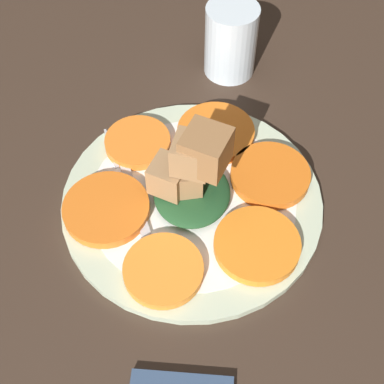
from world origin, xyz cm
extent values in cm
cube|color=#38281E|center=(0.00, 0.00, 1.00)|extent=(120.00, 120.00, 2.00)
cylinder|color=beige|center=(0.00, 0.00, 2.50)|extent=(29.82, 29.82, 1.00)
cylinder|color=white|center=(0.00, 0.00, 2.55)|extent=(23.85, 23.85, 1.00)
cylinder|color=orange|center=(-7.25, -7.21, 3.67)|extent=(8.01, 8.01, 1.15)
cylinder|color=orange|center=(2.70, -9.38, 3.67)|extent=(9.70, 9.70, 1.15)
cylinder|color=orange|center=(9.79, -2.20, 3.67)|extent=(8.38, 8.38, 1.15)
cylinder|color=orange|center=(6.04, 7.41, 3.67)|extent=(9.27, 9.27, 1.15)
cylinder|color=orange|center=(-3.47, 8.88, 3.67)|extent=(9.29, 9.29, 1.15)
cylinder|color=orange|center=(-9.57, 2.21, 3.67)|extent=(9.58, 9.58, 1.15)
ellipsoid|color=#1E4723|center=(0.00, 0.00, 3.99)|extent=(9.67, 8.70, 1.78)
cube|color=#9E754C|center=(-0.47, -0.71, 6.55)|extent=(4.00, 4.00, 3.33)
cube|color=#9E754C|center=(0.03, -2.52, 6.77)|extent=(4.84, 4.84, 3.77)
cube|color=#9E754C|center=(-0.12, 0.12, 10.69)|extent=(4.51, 4.51, 3.87)
cube|color=olive|center=(-0.07, 1.41, 11.54)|extent=(5.70, 5.70, 4.44)
cube|color=#B2B2B7|center=(1.60, -6.15, 3.30)|extent=(11.45, 5.50, 0.40)
cube|color=#B2B2B7|center=(-4.58, -8.67, 3.30)|extent=(2.21, 2.68, 0.40)
cube|color=#B2B2B7|center=(-7.05, -10.75, 3.30)|extent=(4.46, 2.05, 0.40)
cube|color=#B2B2B7|center=(-7.30, -10.13, 3.30)|extent=(4.46, 2.05, 0.40)
cube|color=#B2B2B7|center=(-7.55, -9.51, 3.30)|extent=(4.46, 2.05, 0.40)
cube|color=#B2B2B7|center=(-7.80, -8.89, 3.30)|extent=(4.46, 2.05, 0.40)
cylinder|color=silver|center=(-23.18, 3.39, 6.95)|extent=(7.01, 7.01, 9.89)
camera|label=1|loc=(34.98, 2.72, 53.05)|focal=50.00mm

